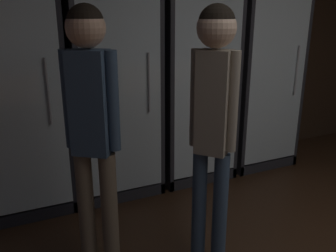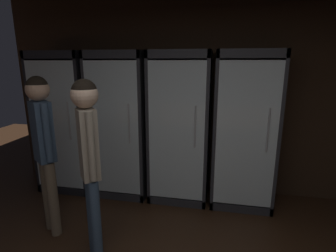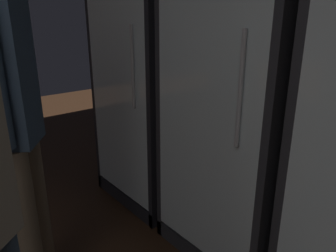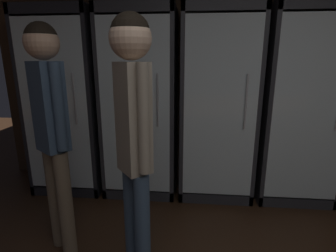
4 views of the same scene
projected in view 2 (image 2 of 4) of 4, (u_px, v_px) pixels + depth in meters
wall_back at (217, 93)px, 3.52m from camera, size 6.00×0.06×2.80m
cooler_far_left at (69, 123)px, 3.73m from camera, size 0.76×0.61×1.95m
cooler_left at (122, 126)px, 3.58m from camera, size 0.76×0.61×1.95m
cooler_center at (180, 129)px, 3.43m from camera, size 0.76×0.61×1.95m
cooler_right at (244, 132)px, 3.27m from camera, size 0.76×0.61×1.95m
shopper_near at (43, 139)px, 2.61m from camera, size 0.29×0.26×1.68m
shopper_far at (89, 148)px, 2.20m from camera, size 0.23×0.24×1.68m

